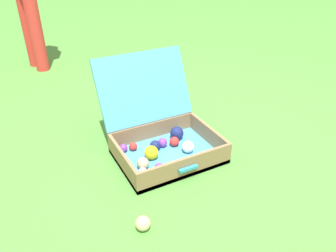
{
  "coord_description": "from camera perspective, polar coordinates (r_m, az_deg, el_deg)",
  "views": [
    {
      "loc": [
        -0.82,
        -1.36,
        1.14
      ],
      "look_at": [
        -0.08,
        0.03,
        0.21
      ],
      "focal_mm": 35.01,
      "sensor_mm": 36.0,
      "label": 1
    }
  ],
  "objects": [
    {
      "name": "ground_plane",
      "position": [
        1.96,
        2.53,
        -5.16
      ],
      "size": [
        16.0,
        16.0,
        0.0
      ],
      "primitive_type": "plane",
      "color": "#4C8C38"
    },
    {
      "name": "open_suitcase",
      "position": [
        1.94,
        -1.32,
        -1.34
      ],
      "size": [
        0.58,
        0.66,
        0.52
      ],
      "color": "#4799C6",
      "rests_on": "ground"
    },
    {
      "name": "stray_ball_on_grass",
      "position": [
        1.51,
        -4.38,
        -16.54
      ],
      "size": [
        0.07,
        0.07,
        0.07
      ],
      "primitive_type": "sphere",
      "color": "#D1B784",
      "rests_on": "ground"
    }
  ]
}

